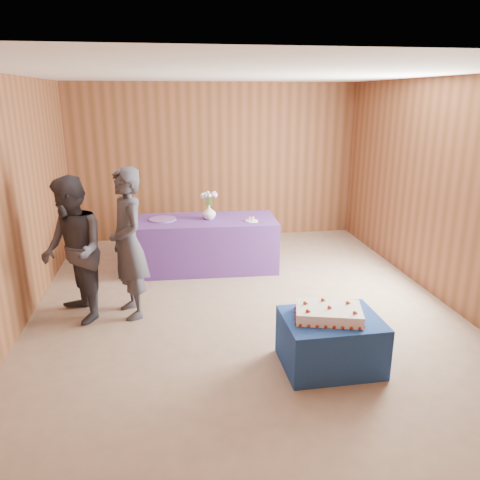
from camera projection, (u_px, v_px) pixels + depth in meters
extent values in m
plane|color=gray|center=(242.00, 305.00, 5.78)|extent=(6.00, 6.00, 0.00)
cube|color=brown|center=(215.00, 162.00, 8.21)|extent=(5.00, 0.04, 2.70)
cube|color=brown|center=(329.00, 313.00, 2.55)|extent=(5.00, 0.04, 2.70)
cube|color=brown|center=(12.00, 206.00, 5.01)|extent=(0.04, 6.00, 2.70)
cube|color=brown|center=(443.00, 191.00, 5.75)|extent=(0.04, 6.00, 2.70)
cube|color=white|center=(242.00, 74.00, 4.98)|extent=(5.00, 6.00, 0.04)
cube|color=#1B3D96|center=(330.00, 342.00, 4.43)|extent=(0.91, 0.71, 0.50)
cube|color=#4F338D|center=(208.00, 244.00, 6.92)|extent=(2.04, 0.98, 0.75)
cube|color=white|center=(329.00, 313.00, 4.33)|extent=(0.68, 0.54, 0.11)
sphere|color=#A2220C|center=(296.00, 325.00, 4.18)|extent=(0.03, 0.03, 0.03)
sphere|color=#A2220C|center=(364.00, 329.00, 4.12)|extent=(0.03, 0.03, 0.03)
sphere|color=#A2220C|center=(296.00, 306.00, 4.56)|extent=(0.03, 0.03, 0.03)
sphere|color=#A2220C|center=(358.00, 309.00, 4.50)|extent=(0.03, 0.03, 0.03)
sphere|color=#A2220C|center=(310.00, 310.00, 4.23)|extent=(0.04, 0.04, 0.04)
cone|color=#195613|center=(312.00, 311.00, 4.23)|extent=(0.02, 0.03, 0.02)
sphere|color=#A2220C|center=(346.00, 302.00, 4.37)|extent=(0.04, 0.04, 0.04)
cone|color=#195613|center=(348.00, 303.00, 4.38)|extent=(0.02, 0.03, 0.02)
sphere|color=#A2220C|center=(329.00, 306.00, 4.30)|extent=(0.04, 0.04, 0.04)
cone|color=#195613|center=(332.00, 307.00, 4.31)|extent=(0.02, 0.03, 0.02)
imported|color=white|center=(209.00, 212.00, 6.79)|extent=(0.26, 0.26, 0.20)
cylinder|color=#306F2C|center=(212.00, 200.00, 6.74)|extent=(0.01, 0.01, 0.17)
sphere|color=#B7A6D8|center=(216.00, 194.00, 6.72)|extent=(0.06, 0.06, 0.06)
cylinder|color=#306F2C|center=(211.00, 199.00, 6.76)|extent=(0.01, 0.01, 0.17)
sphere|color=white|center=(214.00, 193.00, 6.77)|extent=(0.06, 0.06, 0.06)
cylinder|color=#306F2C|center=(210.00, 199.00, 6.77)|extent=(0.01, 0.01, 0.17)
sphere|color=#B7A6D8|center=(212.00, 193.00, 6.80)|extent=(0.06, 0.06, 0.06)
cylinder|color=#306F2C|center=(209.00, 199.00, 6.77)|extent=(0.01, 0.01, 0.17)
sphere|color=white|center=(208.00, 193.00, 6.80)|extent=(0.06, 0.06, 0.06)
cylinder|color=#306F2C|center=(207.00, 199.00, 6.76)|extent=(0.01, 0.01, 0.17)
sphere|color=#B7A6D8|center=(205.00, 193.00, 6.78)|extent=(0.06, 0.06, 0.06)
cylinder|color=#306F2C|center=(206.00, 200.00, 6.75)|extent=(0.01, 0.01, 0.17)
sphere|color=white|center=(202.00, 194.00, 6.74)|extent=(0.06, 0.06, 0.06)
cylinder|color=#306F2C|center=(206.00, 200.00, 6.73)|extent=(0.01, 0.01, 0.17)
sphere|color=#B7A6D8|center=(202.00, 194.00, 6.69)|extent=(0.06, 0.06, 0.06)
cylinder|color=#306F2C|center=(207.00, 200.00, 6.71)|extent=(0.01, 0.01, 0.17)
sphere|color=white|center=(203.00, 195.00, 6.65)|extent=(0.06, 0.06, 0.06)
cylinder|color=#306F2C|center=(208.00, 200.00, 6.70)|extent=(0.01, 0.01, 0.17)
sphere|color=#B7A6D8|center=(206.00, 196.00, 6.62)|extent=(0.06, 0.06, 0.06)
cylinder|color=#306F2C|center=(209.00, 200.00, 6.70)|extent=(0.01, 0.01, 0.17)
sphere|color=white|center=(209.00, 196.00, 6.61)|extent=(0.06, 0.06, 0.06)
cylinder|color=#306F2C|center=(210.00, 200.00, 6.70)|extent=(0.01, 0.01, 0.17)
sphere|color=#B7A6D8|center=(213.00, 195.00, 6.63)|extent=(0.06, 0.06, 0.06)
cylinder|color=#306F2C|center=(211.00, 200.00, 6.72)|extent=(0.01, 0.01, 0.17)
sphere|color=white|center=(215.00, 195.00, 6.67)|extent=(0.06, 0.06, 0.06)
cylinder|color=#7752A5|center=(163.00, 219.00, 6.77)|extent=(0.41, 0.41, 0.02)
cylinder|color=white|center=(252.00, 221.00, 6.70)|extent=(0.24, 0.24, 0.01)
cube|color=white|center=(252.00, 219.00, 6.69)|extent=(0.08, 0.07, 0.05)
sphere|color=#A2220C|center=(252.00, 216.00, 6.66)|extent=(0.02, 0.02, 0.02)
cube|color=silver|center=(255.00, 223.00, 6.62)|extent=(0.26, 0.10, 0.00)
imported|color=#36363F|center=(128.00, 244.00, 5.29)|extent=(0.61, 0.74, 1.74)
imported|color=#35353F|center=(73.00, 251.00, 5.19)|extent=(0.92, 1.00, 1.66)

